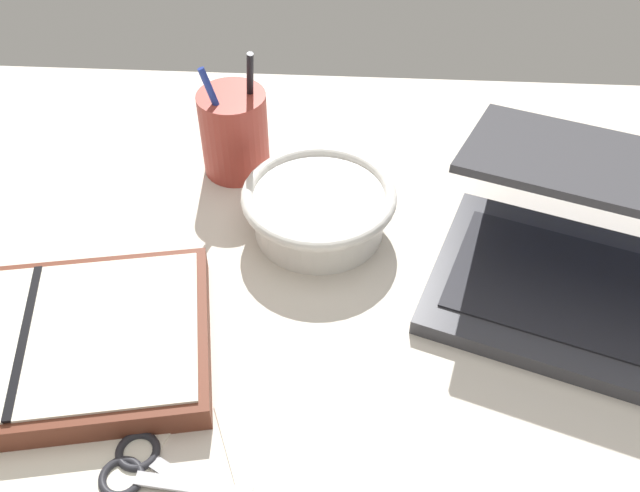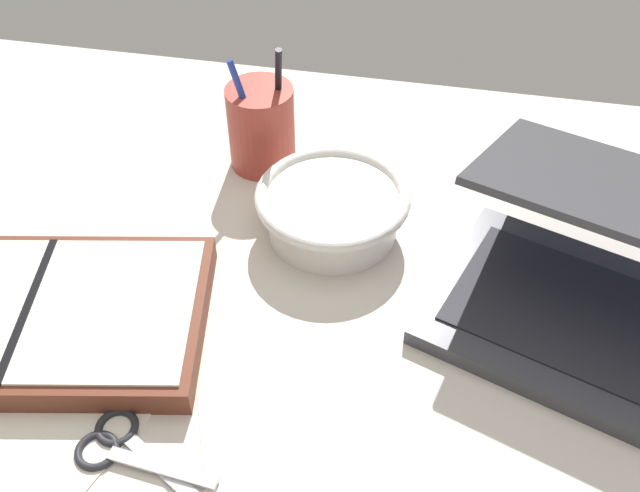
{
  "view_description": "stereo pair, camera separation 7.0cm",
  "coord_description": "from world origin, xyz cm",
  "px_view_note": "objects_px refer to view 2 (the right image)",
  "views": [
    {
      "loc": [
        -0.14,
        -43.74,
        57.89
      ],
      "look_at": [
        -3.1,
        6.4,
        9.0
      ],
      "focal_mm": 40.0,
      "sensor_mm": 36.0,
      "label": 1
    },
    {
      "loc": [
        6.81,
        -42.84,
        57.89
      ],
      "look_at": [
        -3.1,
        6.4,
        9.0
      ],
      "focal_mm": 40.0,
      "sensor_mm": 36.0,
      "label": 2
    }
  ],
  "objects_px": {
    "laptop": "(612,283)",
    "planner": "(33,316)",
    "bowl": "(332,209)",
    "pen_cup": "(261,127)",
    "scissors": "(121,446)"
  },
  "relations": [
    {
      "from": "pen_cup",
      "to": "planner",
      "type": "xyz_separation_m",
      "value": [
        -0.16,
        -0.31,
        -0.04
      ]
    },
    {
      "from": "bowl",
      "to": "scissors",
      "type": "xyz_separation_m",
      "value": [
        -0.13,
        -0.31,
        -0.03
      ]
    },
    {
      "from": "bowl",
      "to": "scissors",
      "type": "relative_size",
      "value": 1.31
    },
    {
      "from": "planner",
      "to": "scissors",
      "type": "bearing_deg",
      "value": -50.06
    },
    {
      "from": "laptop",
      "to": "planner",
      "type": "relative_size",
      "value": 1.05
    },
    {
      "from": "bowl",
      "to": "pen_cup",
      "type": "xyz_separation_m",
      "value": [
        -0.11,
        0.11,
        0.02
      ]
    },
    {
      "from": "bowl",
      "to": "pen_cup",
      "type": "height_order",
      "value": "pen_cup"
    },
    {
      "from": "laptop",
      "to": "bowl",
      "type": "relative_size",
      "value": 2.26
    },
    {
      "from": "laptop",
      "to": "planner",
      "type": "bearing_deg",
      "value": -148.0
    },
    {
      "from": "bowl",
      "to": "planner",
      "type": "distance_m",
      "value": 0.33
    },
    {
      "from": "pen_cup",
      "to": "planner",
      "type": "height_order",
      "value": "pen_cup"
    },
    {
      "from": "pen_cup",
      "to": "scissors",
      "type": "height_order",
      "value": "pen_cup"
    },
    {
      "from": "laptop",
      "to": "pen_cup",
      "type": "relative_size",
      "value": 2.38
    },
    {
      "from": "laptop",
      "to": "planner",
      "type": "distance_m",
      "value": 0.57
    },
    {
      "from": "bowl",
      "to": "pen_cup",
      "type": "relative_size",
      "value": 1.05
    }
  ]
}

